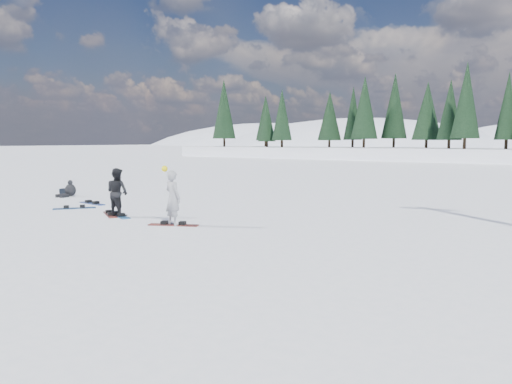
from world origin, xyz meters
TOP-DOWN VIEW (x-y plane):
  - ground at (0.00, 0.00)m, footprint 420.00×420.00m
  - snowboarder_woman at (1.81, -0.19)m, footprint 0.65×0.49m
  - snowboarder_man at (-0.99, 0.01)m, footprint 0.81×0.65m
  - seated_rider at (-7.49, 2.52)m, footprint 0.60×0.92m
  - gear_bag at (-8.19, 2.77)m, footprint 0.52×0.42m
  - snowboard_woman at (1.81, -0.19)m, footprint 1.47×0.92m
  - snowboard_man at (-0.99, 0.01)m, footprint 1.52×0.71m
  - snowboard_loose_a at (-3.80, 0.27)m, footprint 1.10×1.38m
  - snowboard_loose_c at (-4.46, 1.52)m, footprint 1.52×0.44m
  - snowboard_loose_b at (-1.42, 0.03)m, footprint 1.44×0.99m

SIDE VIEW (x-z plane):
  - ground at x=0.00m, z-range 0.00..0.00m
  - snowboard_woman at x=1.81m, z-range 0.00..0.03m
  - snowboard_man at x=-0.99m, z-range 0.00..0.03m
  - snowboard_loose_a at x=-3.80m, z-range 0.00..0.03m
  - snowboard_loose_c at x=-4.46m, z-range 0.00..0.03m
  - snowboard_loose_b at x=-1.42m, z-range 0.00..0.03m
  - gear_bag at x=-8.19m, z-range 0.00..0.30m
  - seated_rider at x=-7.49m, z-range -0.09..0.66m
  - snowboarder_man at x=-0.99m, z-range 0.00..1.61m
  - snowboarder_woman at x=1.81m, z-range -0.06..1.72m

